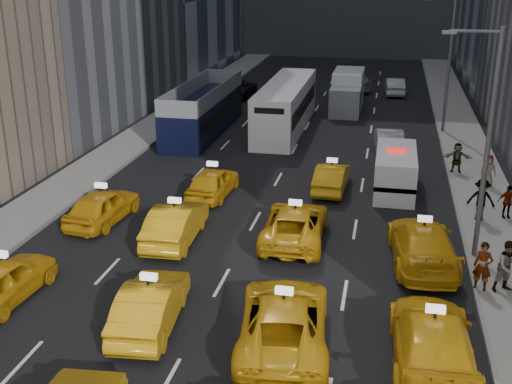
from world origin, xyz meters
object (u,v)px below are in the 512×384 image
city_bus (286,106)px  box_truck (347,92)px  nypd_van (395,172)px  double_decker (204,109)px  pedestrian_0 (483,266)px

city_bus → box_truck: size_ratio=1.88×
city_bus → nypd_van: bearing=-59.6°
double_decker → city_bus: size_ratio=0.93×
nypd_van → city_bus: (-7.53, 11.43, 0.59)m
nypd_van → double_decker: double_decker is taller
box_truck → nypd_van: bearing=-73.5°
double_decker → pedestrian_0: size_ratio=6.56×
box_truck → pedestrian_0: 29.27m
box_truck → pedestrian_0: (6.85, -28.46, -0.43)m
nypd_van → city_bus: 13.70m
double_decker → pedestrian_0: bearing=-43.8°
pedestrian_0 → box_truck: bearing=120.0°
double_decker → box_truck: 12.67m
city_bus → pedestrian_0: bearing=-67.0°
box_truck → city_bus: bearing=-114.5°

